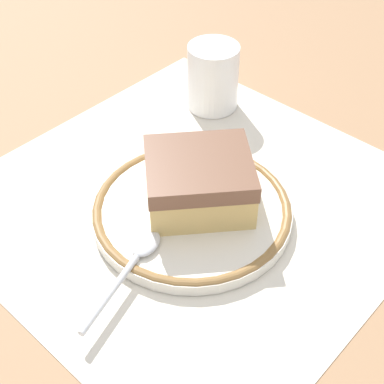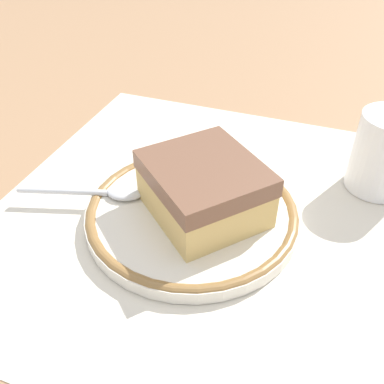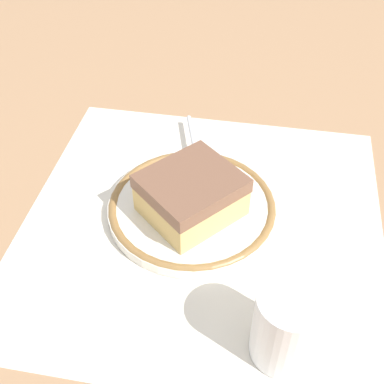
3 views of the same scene
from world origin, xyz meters
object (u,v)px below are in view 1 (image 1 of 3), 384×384
cake_slice (199,181)px  cup (213,81)px  spoon (135,259)px  plate (192,210)px

cake_slice → cup: (-0.11, 0.15, -0.00)m
spoon → cup: size_ratio=1.51×
spoon → cake_slice: bearing=96.5°
spoon → plate: bearing=96.6°
spoon → cup: cup is taller
cake_slice → spoon: bearing=-83.5°
cake_slice → cup: 0.19m
plate → cake_slice: (-0.00, 0.01, 0.03)m
plate → cake_slice: 0.03m
spoon → cup: (-0.12, 0.25, 0.02)m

